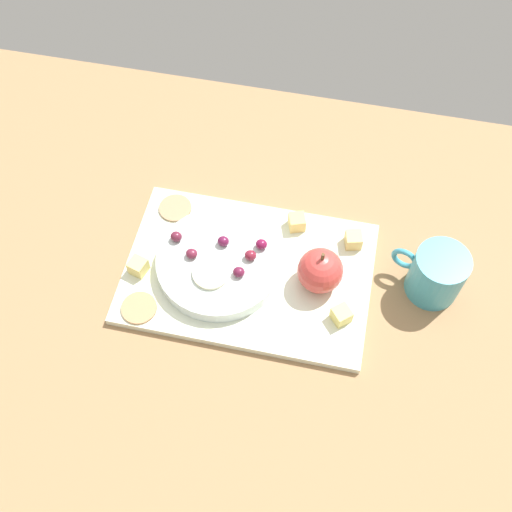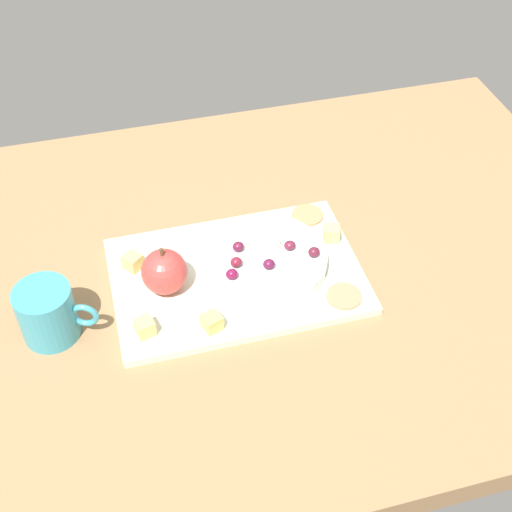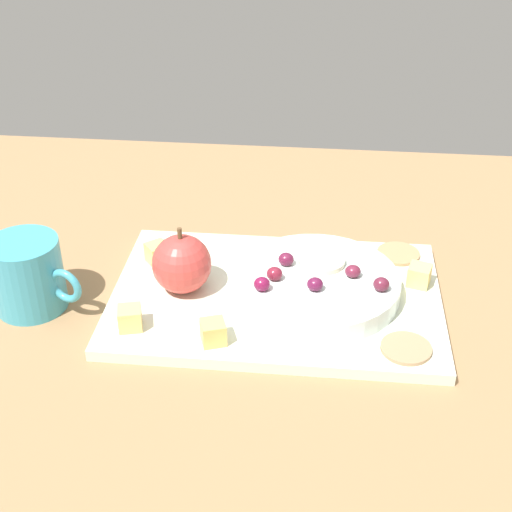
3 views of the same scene
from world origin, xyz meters
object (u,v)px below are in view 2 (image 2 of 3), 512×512
Objects in this scene: serving_dish at (265,261)px; grape_4 at (232,274)px; platter at (236,276)px; cup at (48,313)px; grape_0 at (314,252)px; cracker_1 at (308,215)px; cheese_cube_0 at (133,262)px; cheese_cube_3 at (331,233)px; grape_5 at (238,245)px; grape_2 at (269,264)px; apple_whole at (164,272)px; cracker_0 at (344,296)px; grape_1 at (290,245)px; apple_slice_0 at (263,241)px; cheese_cube_1 at (145,327)px; cheese_cube_2 at (212,322)px; grape_3 at (236,262)px.

serving_dish is 6.81cm from grape_4.
serving_dish is at bearing -177.17° from platter.
cup is (25.25, 0.40, -0.30)cm from grape_4.
cracker_1 is at bearing -103.99° from grape_0.
cheese_cube_0 is 1.00× the size of cheese_cube_3.
grape_0 is at bearing 157.43° from grape_5.
grape_2 is 30.83cm from cup.
apple_whole is at bearing 21.44° from cracker_1.
platter is at bearing -32.31° from cracker_0.
apple_whole is (14.72, 0.52, 2.13)cm from serving_dish.
platter is 9.01cm from grape_1.
grape_1 is 35.03cm from cup.
grape_4 is at bearing 44.14° from apple_slice_0.
platter is at bearing 70.86° from grape_5.
cheese_cube_3 is 18.28cm from grape_4.
platter is at bearing -151.70° from cheese_cube_1.
platter is 15.19× the size of cheese_cube_2.
grape_3 is at bearing -4.46° from grape_0.
cheese_cube_2 is 26.86cm from cracker_1.
grape_3 reaches higher than cheese_cube_3.
grape_0 is at bearing 165.34° from cheese_cube_0.
cheese_cube_2 is (-8.75, 14.12, 0.00)cm from cheese_cube_0.
cup reaches higher than cheese_cube_3.
grape_4 is at bearing 163.33° from apple_whole.
cracker_1 is at bearing -149.04° from cheese_cube_1.
cracker_1 is at bearing -141.19° from grape_4.
grape_4 is (-13.03, 7.93, 1.90)cm from cheese_cube_0.
platter is 3.82cm from grape_3.
cracker_0 is at bearing 127.32° from apple_slice_0.
grape_1 is at bearing 19.66° from cheese_cube_3.
cup is at bearing 12.19° from grape_5.
grape_1 is at bearing 145.17° from apple_slice_0.
grape_3 is at bearing -174.51° from cup.
cheese_cube_0 is at bearing -145.71° from cup.
grape_1 is at bearing -173.50° from cup.
cracker_1 is 14.94cm from grape_5.
grape_3 is (-10.22, 0.58, -0.22)cm from apple_whole.
apple_whole reaches higher than serving_dish.
apple_whole is 2.76× the size of cheese_cube_0.
apple_whole is 25.52cm from cracker_0.
apple_slice_0 reaches higher than cheese_cube_0.
cheese_cube_3 is at bearing 176.80° from cheese_cube_0.
apple_whole is 21.60cm from grape_0.
cheese_cube_3 is at bearing -171.07° from cup.
cracker_1 is 2.96× the size of grape_2.
apple_slice_0 is (3.43, -2.38, -0.39)cm from grape_1.
grape_1 is 0.16× the size of cup.
grape_3 is (0.17, 0.89, 3.71)cm from platter.
cheese_cube_2 is 18.44cm from grape_0.
grape_2 reaches higher than cracker_0.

